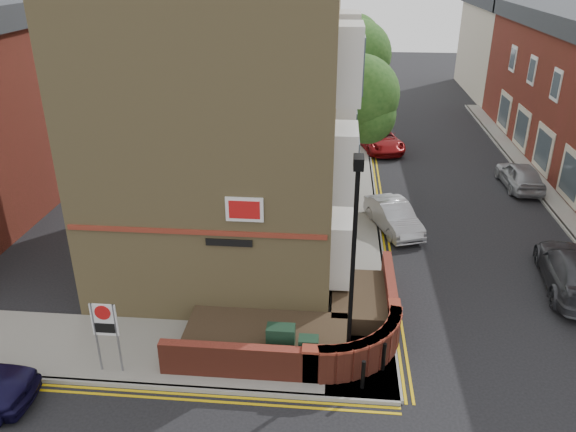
{
  "coord_description": "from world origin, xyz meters",
  "views": [
    {
      "loc": [
        1.07,
        -11.51,
        10.73
      ],
      "look_at": [
        -0.34,
        4.0,
        3.48
      ],
      "focal_mm": 35.0,
      "sensor_mm": 36.0,
      "label": 1
    }
  ],
  "objects_px": {
    "lamppost": "(353,269)",
    "silver_car_near": "(394,216)",
    "utility_cabinet_large": "(281,344)",
    "zone_sign": "(105,325)"
  },
  "relations": [
    {
      "from": "lamppost",
      "to": "utility_cabinet_large",
      "type": "relative_size",
      "value": 5.25
    },
    {
      "from": "zone_sign",
      "to": "utility_cabinet_large",
      "type": "bearing_deg",
      "value": 9.69
    },
    {
      "from": "zone_sign",
      "to": "silver_car_near",
      "type": "relative_size",
      "value": 0.58
    },
    {
      "from": "lamppost",
      "to": "zone_sign",
      "type": "height_order",
      "value": "lamppost"
    },
    {
      "from": "silver_car_near",
      "to": "lamppost",
      "type": "bearing_deg",
      "value": -121.34
    },
    {
      "from": "lamppost",
      "to": "zone_sign",
      "type": "relative_size",
      "value": 2.86
    },
    {
      "from": "lamppost",
      "to": "silver_car_near",
      "type": "height_order",
      "value": "lamppost"
    },
    {
      "from": "lamppost",
      "to": "zone_sign",
      "type": "bearing_deg",
      "value": -173.93
    },
    {
      "from": "lamppost",
      "to": "silver_car_near",
      "type": "distance_m",
      "value": 9.9
    },
    {
      "from": "lamppost",
      "to": "zone_sign",
      "type": "distance_m",
      "value": 6.85
    }
  ]
}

